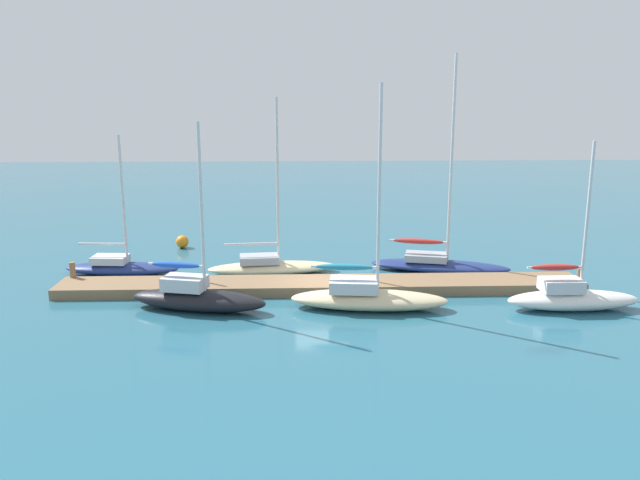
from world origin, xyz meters
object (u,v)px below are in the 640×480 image
sailboat_1 (197,296)px  sailboat_2 (271,265)px  mooring_buoy_orange (182,242)px  sailboat_4 (438,262)px  sailboat_5 (571,297)px  sailboat_0 (121,266)px  sailboat_3 (367,296)px

sailboat_1 → sailboat_2: (2.98, 5.67, -0.17)m
sailboat_2 → mooring_buoy_orange: bearing=128.5°
sailboat_4 → sailboat_5: 7.74m
sailboat_4 → sailboat_5: bearing=-41.0°
sailboat_2 → sailboat_5: (13.23, -6.20, 0.13)m
sailboat_2 → sailboat_5: bearing=-30.3°
sailboat_2 → sailboat_4: 8.78m
sailboat_0 → sailboat_3: 13.55m
mooring_buoy_orange → sailboat_3: bearing=-49.3°
mooring_buoy_orange → sailboat_5: bearing=-32.7°
sailboat_1 → sailboat_3: bearing=12.6°
sailboat_0 → sailboat_4: (16.57, -0.03, 0.08)m
sailboat_0 → sailboat_2: size_ratio=0.80×
sailboat_1 → sailboat_2: size_ratio=0.90×
sailboat_0 → mooring_buoy_orange: bearing=73.2°
sailboat_4 → sailboat_2: bearing=-165.3°
sailboat_1 → sailboat_4: size_ratio=0.73×
sailboat_1 → mooring_buoy_orange: bearing=116.2°
sailboat_0 → sailboat_4: bearing=4.1°
mooring_buoy_orange → sailboat_1: bearing=-77.2°
sailboat_5 → sailboat_2: bearing=154.5°
sailboat_1 → sailboat_2: bearing=75.6°
sailboat_0 → sailboat_1: bearing=-46.3°
sailboat_3 → mooring_buoy_orange: bearing=136.7°
sailboat_0 → mooring_buoy_orange: (2.19, 5.71, -0.04)m
mooring_buoy_orange → sailboat_0: bearing=-111.0°
sailboat_2 → sailboat_5: 14.61m
sailboat_4 → mooring_buoy_orange: bearing=172.1°
sailboat_3 → sailboat_4: sailboat_4 is taller
sailboat_1 → sailboat_4: 13.11m
sailboat_0 → mooring_buoy_orange: size_ratio=9.42×
sailboat_3 → mooring_buoy_orange: (-10.00, 11.63, -0.19)m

